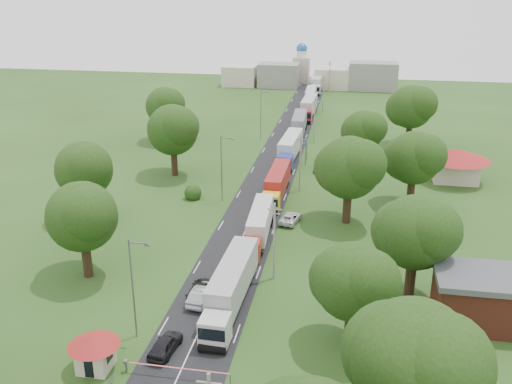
% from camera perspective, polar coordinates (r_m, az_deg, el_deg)
% --- Properties ---
extents(ground, '(260.00, 260.00, 0.00)m').
position_cam_1_polar(ground, '(70.94, -1.81, -5.52)').
color(ground, '#254316').
rests_on(ground, ground).
extents(road, '(8.00, 200.00, 0.04)m').
position_cam_1_polar(road, '(89.02, 0.78, 0.09)').
color(road, black).
rests_on(road, ground).
extents(boom_barrier, '(9.22, 0.35, 1.18)m').
position_cam_1_polar(boom_barrier, '(50.27, -9.44, -16.90)').
color(boom_barrier, slate).
rests_on(boom_barrier, ground).
extents(guard_booth, '(4.40, 4.40, 3.45)m').
position_cam_1_polar(guard_booth, '(51.53, -15.88, -14.69)').
color(guard_booth, beige).
rests_on(guard_booth, ground).
extents(info_sign, '(0.12, 3.10, 4.10)m').
position_cam_1_polar(info_sign, '(101.63, 5.05, 4.44)').
color(info_sign, slate).
rests_on(info_sign, ground).
extents(pole_1, '(1.60, 0.24, 9.00)m').
position_cam_1_polar(pole_1, '(61.84, 1.84, -4.84)').
color(pole_1, gray).
rests_on(pole_1, ground).
extents(pole_2, '(1.60, 0.24, 9.00)m').
position_cam_1_polar(pole_2, '(87.77, 4.45, 2.96)').
color(pole_2, gray).
rests_on(pole_2, ground).
extents(pole_3, '(1.60, 0.24, 9.00)m').
position_cam_1_polar(pole_3, '(114.67, 5.87, 7.16)').
color(pole_3, gray).
rests_on(pole_3, ground).
extents(pole_4, '(1.60, 0.24, 9.00)m').
position_cam_1_polar(pole_4, '(142.00, 6.75, 9.75)').
color(pole_4, gray).
rests_on(pole_4, ground).
extents(pole_5, '(1.60, 0.24, 9.00)m').
position_cam_1_polar(pole_5, '(169.55, 7.36, 11.50)').
color(pole_5, gray).
rests_on(pole_5, ground).
extents(lamp_0, '(2.03, 0.22, 10.00)m').
position_cam_1_polar(lamp_0, '(52.87, -12.11, -9.00)').
color(lamp_0, slate).
rests_on(lamp_0, ground).
extents(lamp_1, '(2.03, 0.22, 10.00)m').
position_cam_1_polar(lamp_1, '(83.54, -3.38, 2.69)').
color(lamp_1, slate).
rests_on(lamp_1, ground).
extents(lamp_2, '(2.03, 0.22, 10.00)m').
position_cam_1_polar(lamp_2, '(116.67, 0.56, 7.94)').
color(lamp_2, slate).
rests_on(lamp_2, ground).
extents(tree_1, '(9.60, 9.60, 12.05)m').
position_cam_1_polar(tree_1, '(40.34, 15.44, -15.77)').
color(tree_1, '#382616').
rests_on(tree_1, ground).
extents(tree_2, '(8.00, 8.00, 10.10)m').
position_cam_1_polar(tree_2, '(50.84, 9.69, -8.74)').
color(tree_2, '#382616').
rests_on(tree_2, ground).
extents(tree_3, '(8.80, 8.80, 11.07)m').
position_cam_1_polar(tree_3, '(59.92, 15.62, -3.84)').
color(tree_3, '#382616').
rests_on(tree_3, ground).
extents(tree_4, '(9.60, 9.60, 12.05)m').
position_cam_1_polar(tree_4, '(76.15, 9.31, 2.46)').
color(tree_4, '#382616').
rests_on(tree_4, ground).
extents(tree_5, '(8.80, 8.80, 11.07)m').
position_cam_1_polar(tree_5, '(84.42, 15.52, 3.34)').
color(tree_5, '#382616').
rests_on(tree_5, ground).
extents(tree_6, '(8.00, 8.00, 10.10)m').
position_cam_1_polar(tree_6, '(100.52, 10.72, 6.10)').
color(tree_6, '#382616').
rests_on(tree_6, ground).
extents(tree_7, '(9.60, 9.60, 12.05)m').
position_cam_1_polar(tree_7, '(115.37, 15.26, 8.24)').
color(tree_7, '#382616').
rests_on(tree_7, ground).
extents(tree_10, '(8.80, 8.80, 11.07)m').
position_cam_1_polar(tree_10, '(64.22, -16.96, -2.30)').
color(tree_10, '#382616').
rests_on(tree_10, ground).
extents(tree_11, '(8.80, 8.80, 11.07)m').
position_cam_1_polar(tree_11, '(79.79, -16.79, 2.21)').
color(tree_11, '#382616').
rests_on(tree_11, ground).
extents(tree_12, '(9.60, 9.60, 12.05)m').
position_cam_1_polar(tree_12, '(95.13, -8.31, 6.20)').
color(tree_12, '#382616').
rests_on(tree_12, ground).
extents(tree_13, '(8.80, 8.80, 11.07)m').
position_cam_1_polar(tree_13, '(116.21, -9.06, 8.48)').
color(tree_13, '#382616').
rests_on(tree_13, ground).
extents(house_brick, '(8.60, 6.60, 5.20)m').
position_cam_1_polar(house_brick, '(59.29, 21.39, -9.82)').
color(house_brick, maroon).
rests_on(house_brick, ground).
extents(house_cream, '(10.08, 10.08, 5.80)m').
position_cam_1_polar(house_cream, '(97.79, 19.43, 3.05)').
color(house_cream, beige).
rests_on(house_cream, ground).
extents(distant_town, '(52.00, 8.00, 8.00)m').
position_cam_1_polar(distant_town, '(174.95, 5.83, 11.44)').
color(distant_town, gray).
rests_on(distant_town, ground).
extents(church, '(5.00, 5.00, 12.30)m').
position_cam_1_polar(church, '(182.93, 4.55, 12.49)').
color(church, beige).
rests_on(church, ground).
extents(truck_0, '(3.01, 15.73, 4.35)m').
position_cam_1_polar(truck_0, '(57.89, -2.53, -9.41)').
color(truck_0, silver).
rests_on(truck_0, ground).
extents(truck_1, '(2.92, 13.77, 3.81)m').
position_cam_1_polar(truck_1, '(72.01, 0.30, -3.32)').
color(truck_1, red).
rests_on(truck_1, ground).
extents(truck_2, '(2.53, 14.45, 4.01)m').
position_cam_1_polar(truck_2, '(86.10, 2.12, 0.86)').
color(truck_2, yellow).
rests_on(truck_2, ground).
extents(truck_3, '(3.26, 15.63, 4.32)m').
position_cam_1_polar(truck_3, '(103.55, 3.38, 4.38)').
color(truck_3, '#1B3AA2').
rests_on(truck_3, ground).
extents(truck_4, '(2.97, 15.03, 4.16)m').
position_cam_1_polar(truck_4, '(121.00, 4.29, 6.72)').
color(truck_4, silver).
rests_on(truck_4, ground).
extents(truck_5, '(3.08, 15.76, 4.36)m').
position_cam_1_polar(truck_5, '(137.59, 5.27, 8.44)').
color(truck_5, '#AE1A27').
rests_on(truck_5, ground).
extents(truck_6, '(2.59, 14.02, 3.88)m').
position_cam_1_polar(truck_6, '(151.78, 5.45, 9.49)').
color(truck_6, '#26652B').
rests_on(truck_6, ground).
extents(truck_7, '(3.38, 15.59, 4.31)m').
position_cam_1_polar(truck_7, '(169.74, 6.15, 10.74)').
color(truck_7, '#BDBDBD').
rests_on(truck_7, ground).
extents(car_lane_front, '(2.37, 4.69, 1.53)m').
position_cam_1_polar(car_lane_front, '(52.96, -9.06, -14.85)').
color(car_lane_front, black).
rests_on(car_lane_front, ground).
extents(car_lane_mid, '(2.39, 5.25, 1.67)m').
position_cam_1_polar(car_lane_mid, '(59.66, -5.34, -10.14)').
color(car_lane_mid, gray).
rests_on(car_lane_mid, ground).
extents(car_lane_rear, '(2.10, 5.12, 1.48)m').
position_cam_1_polar(car_lane_rear, '(60.67, -5.61, -9.69)').
color(car_lane_rear, black).
rests_on(car_lane_rear, ground).
extents(car_verge_near, '(3.01, 5.07, 1.32)m').
position_cam_1_polar(car_verge_near, '(77.64, 3.45, -2.61)').
color(car_verge_near, silver).
rests_on(car_verge_near, ground).
extents(car_verge_far, '(2.15, 4.86, 1.63)m').
position_cam_1_polar(car_verge_far, '(98.99, 6.42, 2.61)').
color(car_verge_far, slate).
rests_on(car_verge_far, ground).
extents(pedestrian_booth, '(0.96, 0.96, 1.57)m').
position_cam_1_polar(pedestrian_booth, '(52.20, -14.91, -15.93)').
color(pedestrian_booth, gray).
rests_on(pedestrian_booth, ground).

